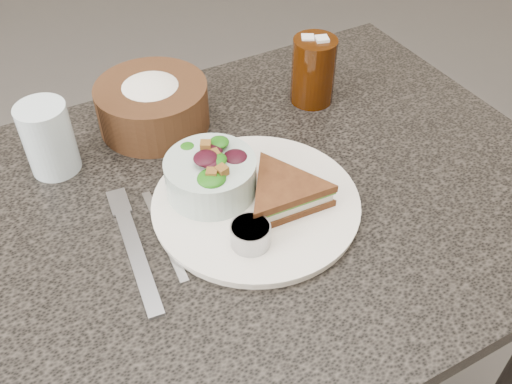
{
  "coord_description": "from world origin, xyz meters",
  "views": [
    {
      "loc": [
        -0.26,
        -0.53,
        1.33
      ],
      "look_at": [
        0.02,
        -0.02,
        0.78
      ],
      "focal_mm": 40.0,
      "sensor_mm": 36.0,
      "label": 1
    }
  ],
  "objects_px": {
    "dressing_ramekin": "(251,235)",
    "cola_glass": "(314,68)",
    "water_glass": "(49,139)",
    "dinner_plate": "(256,204)",
    "sandwich": "(284,193)",
    "bread_basket": "(152,99)",
    "salad_bowl": "(210,171)",
    "dining_table": "(242,341)"
  },
  "relations": [
    {
      "from": "dressing_ramekin",
      "to": "cola_glass",
      "type": "bearing_deg",
      "value": 44.75
    },
    {
      "from": "water_glass",
      "to": "dinner_plate",
      "type": "bearing_deg",
      "value": -44.44
    },
    {
      "from": "sandwich",
      "to": "cola_glass",
      "type": "relative_size",
      "value": 1.15
    },
    {
      "from": "dressing_ramekin",
      "to": "bread_basket",
      "type": "distance_m",
      "value": 0.32
    },
    {
      "from": "sandwich",
      "to": "dressing_ramekin",
      "type": "height_order",
      "value": "sandwich"
    },
    {
      "from": "cola_glass",
      "to": "water_glass",
      "type": "height_order",
      "value": "cola_glass"
    },
    {
      "from": "salad_bowl",
      "to": "water_glass",
      "type": "xyz_separation_m",
      "value": [
        -0.18,
        0.17,
        0.01
      ]
    },
    {
      "from": "dining_table",
      "to": "water_glass",
      "type": "bearing_deg",
      "value": 136.67
    },
    {
      "from": "dressing_ramekin",
      "to": "cola_glass",
      "type": "relative_size",
      "value": 0.41
    },
    {
      "from": "water_glass",
      "to": "bread_basket",
      "type": "bearing_deg",
      "value": 10.12
    },
    {
      "from": "dining_table",
      "to": "cola_glass",
      "type": "xyz_separation_m",
      "value": [
        0.23,
        0.17,
        0.44
      ]
    },
    {
      "from": "dinner_plate",
      "to": "cola_glass",
      "type": "relative_size",
      "value": 2.27
    },
    {
      "from": "dinner_plate",
      "to": "bread_basket",
      "type": "bearing_deg",
      "value": 102.03
    },
    {
      "from": "bread_basket",
      "to": "cola_glass",
      "type": "bearing_deg",
      "value": -13.07
    },
    {
      "from": "cola_glass",
      "to": "salad_bowl",
      "type": "bearing_deg",
      "value": -151.6
    },
    {
      "from": "dinner_plate",
      "to": "water_glass",
      "type": "distance_m",
      "value": 0.32
    },
    {
      "from": "dinner_plate",
      "to": "cola_glass",
      "type": "xyz_separation_m",
      "value": [
        0.22,
        0.19,
        0.06
      ]
    },
    {
      "from": "dining_table",
      "to": "dressing_ramekin",
      "type": "relative_size",
      "value": 18.77
    },
    {
      "from": "dinner_plate",
      "to": "salad_bowl",
      "type": "height_order",
      "value": "salad_bowl"
    },
    {
      "from": "dining_table",
      "to": "water_glass",
      "type": "relative_size",
      "value": 8.91
    },
    {
      "from": "sandwich",
      "to": "water_glass",
      "type": "xyz_separation_m",
      "value": [
        -0.26,
        0.25,
        0.02
      ]
    },
    {
      "from": "sandwich",
      "to": "salad_bowl",
      "type": "height_order",
      "value": "salad_bowl"
    },
    {
      "from": "dinner_plate",
      "to": "dressing_ramekin",
      "type": "bearing_deg",
      "value": -123.69
    },
    {
      "from": "cola_glass",
      "to": "dressing_ramekin",
      "type": "bearing_deg",
      "value": -135.25
    },
    {
      "from": "dressing_ramekin",
      "to": "bread_basket",
      "type": "height_order",
      "value": "bread_basket"
    },
    {
      "from": "dinner_plate",
      "to": "cola_glass",
      "type": "height_order",
      "value": "cola_glass"
    },
    {
      "from": "salad_bowl",
      "to": "water_glass",
      "type": "distance_m",
      "value": 0.25
    },
    {
      "from": "cola_glass",
      "to": "water_glass",
      "type": "relative_size",
      "value": 1.15
    },
    {
      "from": "dining_table",
      "to": "dinner_plate",
      "type": "relative_size",
      "value": 3.42
    },
    {
      "from": "bread_basket",
      "to": "dressing_ramekin",
      "type": "bearing_deg",
      "value": -88.22
    },
    {
      "from": "sandwich",
      "to": "dinner_plate",
      "type": "bearing_deg",
      "value": 146.81
    },
    {
      "from": "sandwich",
      "to": "dressing_ramekin",
      "type": "bearing_deg",
      "value": -147.04
    },
    {
      "from": "dining_table",
      "to": "dressing_ramekin",
      "type": "distance_m",
      "value": 0.41
    },
    {
      "from": "dressing_ramekin",
      "to": "water_glass",
      "type": "distance_m",
      "value": 0.34
    },
    {
      "from": "sandwich",
      "to": "bread_basket",
      "type": "height_order",
      "value": "bread_basket"
    },
    {
      "from": "dressing_ramekin",
      "to": "water_glass",
      "type": "height_order",
      "value": "water_glass"
    },
    {
      "from": "bread_basket",
      "to": "cola_glass",
      "type": "distance_m",
      "value": 0.28
    },
    {
      "from": "dinner_plate",
      "to": "sandwich",
      "type": "bearing_deg",
      "value": -36.24
    },
    {
      "from": "dining_table",
      "to": "dinner_plate",
      "type": "xyz_separation_m",
      "value": [
        0.02,
        -0.02,
        0.38
      ]
    },
    {
      "from": "dressing_ramekin",
      "to": "salad_bowl",
      "type": "bearing_deg",
      "value": 90.68
    },
    {
      "from": "dinner_plate",
      "to": "cola_glass",
      "type": "distance_m",
      "value": 0.29
    },
    {
      "from": "dining_table",
      "to": "dinner_plate",
      "type": "distance_m",
      "value": 0.38
    }
  ]
}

